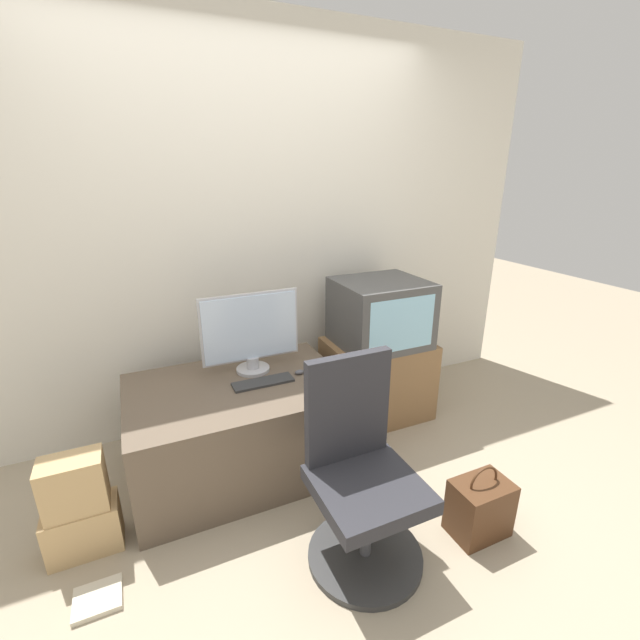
{
  "coord_description": "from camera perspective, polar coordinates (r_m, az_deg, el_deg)",
  "views": [
    {
      "loc": [
        -0.72,
        -1.44,
        1.71
      ],
      "look_at": [
        0.33,
        0.87,
        0.8
      ],
      "focal_mm": 24.0,
      "sensor_mm": 36.0,
      "label": 1
    }
  ],
  "objects": [
    {
      "name": "wall_back",
      "position": [
        2.89,
        -9.88,
        11.26
      ],
      "size": [
        4.4,
        0.05,
        2.6
      ],
      "color": "silver",
      "rests_on": "ground_plane"
    },
    {
      "name": "ground_plane",
      "position": [
        2.35,
        1.66,
        -26.97
      ],
      "size": [
        12.0,
        12.0,
        0.0
      ],
      "primitive_type": "plane",
      "color": "tan"
    },
    {
      "name": "cardboard_box_upper",
      "position": [
        2.32,
        -30.0,
        -18.46
      ],
      "size": [
        0.26,
        0.16,
        0.26
      ],
      "color": "tan",
      "rests_on": "cardboard_box_lower"
    },
    {
      "name": "book",
      "position": [
        2.32,
        -27.52,
        -30.09
      ],
      "size": [
        0.19,
        0.17,
        0.02
      ],
      "color": "beige",
      "rests_on": "ground_plane"
    },
    {
      "name": "mouse",
      "position": [
        2.56,
        -2.76,
        -6.95
      ],
      "size": [
        0.06,
        0.04,
        0.03
      ],
      "color": "#4C4C51",
      "rests_on": "desk"
    },
    {
      "name": "keyboard",
      "position": [
        2.48,
        -7.59,
        -8.21
      ],
      "size": [
        0.35,
        0.11,
        0.01
      ],
      "color": "#2D2D2D",
      "rests_on": "desk"
    },
    {
      "name": "cardboard_box_lower",
      "position": [
        2.48,
        -28.94,
        -23.13
      ],
      "size": [
        0.32,
        0.18,
        0.24
      ],
      "color": "tan",
      "rests_on": "ground_plane"
    },
    {
      "name": "handbag",
      "position": [
        2.4,
        20.52,
        -22.37
      ],
      "size": [
        0.28,
        0.19,
        0.38
      ],
      "color": "#4C2D19",
      "rests_on": "ground_plane"
    },
    {
      "name": "office_chair",
      "position": [
        2.05,
        5.47,
        -20.6
      ],
      "size": [
        0.53,
        0.53,
        0.95
      ],
      "color": "#333333",
      "rests_on": "ground_plane"
    },
    {
      "name": "side_stand",
      "position": [
        3.13,
        7.58,
        -7.69
      ],
      "size": [
        0.69,
        0.53,
        0.56
      ],
      "color": "olive",
      "rests_on": "ground_plane"
    },
    {
      "name": "main_monitor",
      "position": [
        2.54,
        -9.21,
        -1.59
      ],
      "size": [
        0.58,
        0.2,
        0.49
      ],
      "color": "#B2B2B7",
      "rests_on": "desk"
    },
    {
      "name": "crt_tv",
      "position": [
        2.92,
        8.07,
        0.95
      ],
      "size": [
        0.58,
        0.52,
        0.44
      ],
      "color": "#474747",
      "rests_on": "side_stand"
    },
    {
      "name": "desk",
      "position": [
        2.63,
        -10.62,
        -13.77
      ],
      "size": [
        1.21,
        0.83,
        0.55
      ],
      "color": "brown",
      "rests_on": "ground_plane"
    }
  ]
}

